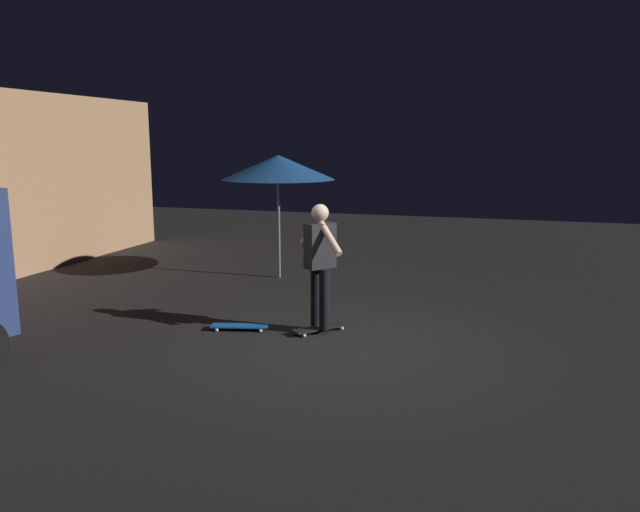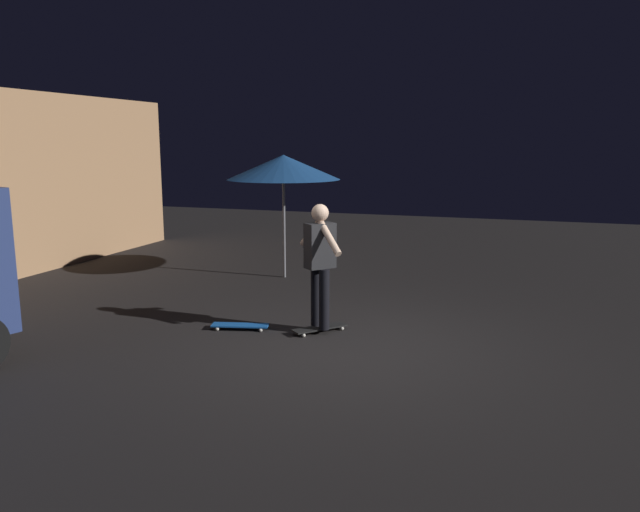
% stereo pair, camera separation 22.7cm
% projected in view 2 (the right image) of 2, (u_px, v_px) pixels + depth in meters
% --- Properties ---
extents(ground_plane, '(28.00, 28.00, 0.00)m').
position_uv_depth(ground_plane, '(347.00, 348.00, 7.69)').
color(ground_plane, black).
extents(patio_umbrella, '(2.10, 2.10, 2.30)m').
position_uv_depth(patio_umbrella, '(283.00, 167.00, 11.33)').
color(patio_umbrella, slate).
rests_on(patio_umbrella, ground_plane).
extents(skateboard_ridden, '(0.72, 0.66, 0.07)m').
position_uv_depth(skateboard_ridden, '(320.00, 328.00, 8.33)').
color(skateboard_ridden, black).
rests_on(skateboard_ridden, ground_plane).
extents(skateboard_spare, '(0.38, 0.81, 0.07)m').
position_uv_depth(skateboard_spare, '(240.00, 326.00, 8.44)').
color(skateboard_spare, '#1959B2').
rests_on(skateboard_spare, ground_plane).
extents(skater, '(0.71, 0.80, 1.67)m').
position_uv_depth(skater, '(320.00, 257.00, 8.15)').
color(skater, black).
rests_on(skater, skateboard_ridden).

